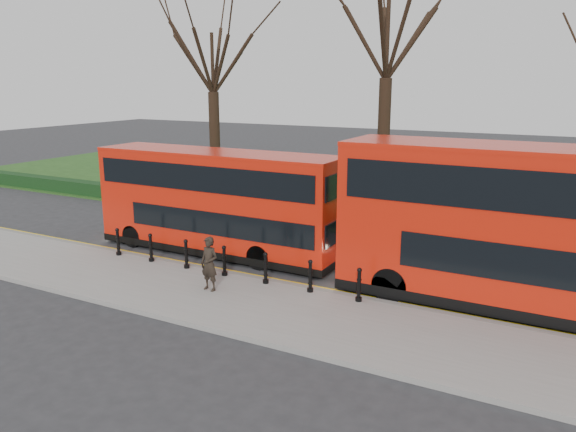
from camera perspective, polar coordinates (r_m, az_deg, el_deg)
The scene contains 13 objects.
ground at distance 20.63m, azimuth -5.18°, elevation -5.13°, with size 120.00×120.00×0.00m, color #28282B.
pavement at distance 18.33m, azimuth -10.38°, elevation -7.49°, with size 60.00×4.00×0.15m, color gray.
kerb at distance 19.83m, azimuth -6.78°, elevation -5.72°, with size 60.00×0.25×0.16m, color slate.
grass_verge at distance 33.74m, azimuth 8.94°, elevation 2.19°, with size 60.00×18.00×0.06m, color #214617.
hedge at distance 26.23m, azimuth 2.97°, elevation -0.10°, with size 60.00×0.90×0.80m, color black.
yellow_line_outer at distance 20.08m, azimuth -6.28°, elevation -5.66°, with size 60.00×0.10×0.01m, color yellow.
yellow_line_inner at distance 20.24m, azimuth -5.96°, elevation -5.50°, with size 60.00×0.10×0.01m, color yellow.
tree_left at distance 32.35m, azimuth -7.71°, elevation 15.80°, with size 6.97×6.97×10.89m.
tree_mid at distance 27.81m, azimuth 10.10°, elevation 18.12°, with size 7.83×7.83×12.23m.
bollard_row at distance 19.17m, azimuth -6.49°, elevation -4.59°, with size 9.87×0.15×1.00m.
bus_lead at distance 21.85m, azimuth -7.20°, elevation 1.35°, with size 10.04×2.31×3.99m.
bus_rear at distance 17.42m, azimuth 25.31°, elevation -1.61°, with size 12.10×2.78×4.82m.
pedestrian at distance 17.80m, azimuth -8.00°, elevation -4.83°, with size 0.63×0.41×1.73m, color black.
Camera 1 is at (10.84, -16.27, 6.60)m, focal length 35.00 mm.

